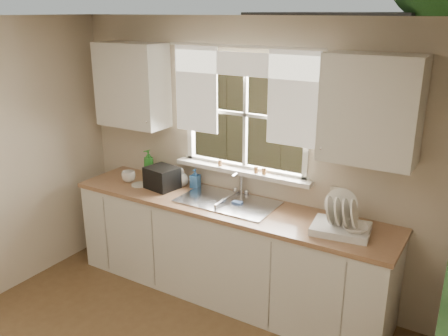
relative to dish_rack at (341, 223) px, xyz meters
The scene contains 19 objects.
room_walls 2.03m from the dish_rack, 121.40° to the right, with size 3.62×4.02×2.50m.
ceiling 2.48m from the dish_rack, 122.39° to the right, with size 3.60×4.00×0.02m, color silver.
window 1.22m from the dish_rack, 161.92° to the left, with size 1.38×0.16×1.06m.
curtains 1.45m from the dish_rack, 164.48° to the left, with size 1.50×0.03×0.81m.
base_cabinets 1.19m from the dish_rack, behind, with size 3.00×0.62×0.87m, color silver.
countertop 1.06m from the dish_rack, behind, with size 3.04×0.65×0.04m, color #986E4C.
upper_cabinet_left 2.37m from the dish_rack, behind, with size 0.70×0.33×0.80m, color silver.
upper_cabinet_right 0.89m from the dish_rack, 59.57° to the left, with size 0.70×0.33×0.80m, color silver.
wall_outlet 0.38m from the dish_rack, 117.67° to the left, with size 0.08×0.01×0.12m, color beige.
sill_jars 1.05m from the dish_rack, 164.11° to the left, with size 0.50×0.04×0.06m.
sink 1.06m from the dish_rack, behind, with size 0.88×0.52×0.40m.
dish_rack is the anchor object (origin of this frame).
bowl 0.13m from the dish_rack, 21.82° to the right, with size 0.19×0.19×0.05m, color silver.
soap_bottle_a 2.10m from the dish_rack, behind, with size 0.11×0.11×0.29m, color green.
soap_bottle_b 1.53m from the dish_rack, behind, with size 0.08×0.08×0.18m, color #2D63A9.
soap_bottle_c 1.67m from the dish_rack, behind, with size 0.14×0.14×0.18m, color beige.
saucer 2.01m from the dish_rack, behind, with size 0.16×0.16×0.01m, color silver.
cup 2.17m from the dish_rack, behind, with size 0.14×0.14×0.11m, color beige.
black_appliance 1.77m from the dish_rack, behind, with size 0.28×0.25×0.21m, color black.
Camera 1 is at (2.00, -1.65, 2.54)m, focal length 38.00 mm.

